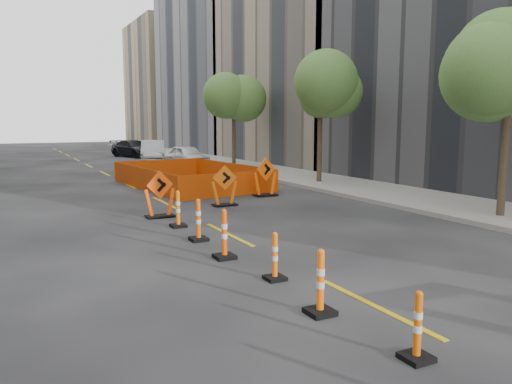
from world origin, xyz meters
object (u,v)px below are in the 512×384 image
parked_car_near (187,156)px  parked_car_mid (153,151)px  channelizer_4 (224,234)px  channelizer_3 (275,256)px  channelizer_2 (321,282)px  channelizer_1 (418,326)px  chevron_sign_center (225,186)px  chevron_sign_left (160,194)px  channelizer_5 (198,220)px  parked_car_far (134,149)px  channelizer_6 (178,209)px  chevron_sign_right (265,177)px

parked_car_near → parked_car_mid: bearing=91.4°
channelizer_4 → parked_car_near: parked_car_near is taller
channelizer_3 → parked_car_near: (6.76, 24.34, 0.25)m
channelizer_2 → channelizer_1: bearing=-82.9°
parked_car_near → chevron_sign_center: bearing=-113.5°
channelizer_1 → chevron_sign_left: (-0.18, 10.95, 0.29)m
channelizer_3 → channelizer_5: size_ratio=0.86×
channelizer_4 → channelizer_1: bearing=-87.1°
channelizer_2 → parked_car_far: parked_car_far is taller
chevron_sign_left → chevron_sign_center: size_ratio=1.02×
channelizer_6 → chevron_sign_left: bearing=91.5°
channelizer_3 → chevron_sign_right: (5.02, 9.76, 0.32)m
channelizer_2 → channelizer_4: bearing=90.7°
channelizer_1 → channelizer_6: 9.26m
channelizer_3 → parked_car_mid: (5.82, 29.52, 0.33)m
channelizer_1 → channelizer_4: channelizer_4 is taller
channelizer_6 → channelizer_5: bearing=-92.0°
chevron_sign_left → chevron_sign_right: size_ratio=0.94×
chevron_sign_right → parked_car_near: (1.74, 14.58, -0.07)m
chevron_sign_left → parked_car_mid: 23.07m
channelizer_4 → channelizer_3: bearing=-82.0°
chevron_sign_left → parked_car_far: (5.82, 27.82, -0.03)m
parked_car_near → parked_car_far: bearing=87.0°
channelizer_1 → parked_car_far: (5.64, 38.76, 0.26)m
chevron_sign_left → parked_car_mid: size_ratio=0.31×
channelizer_6 → parked_car_far: 30.06m
chevron_sign_right → channelizer_1: bearing=-123.7°
parked_car_mid → parked_car_far: size_ratio=0.98×
channelizer_1 → chevron_sign_center: size_ratio=0.63×
chevron_sign_center → chevron_sign_right: chevron_sign_right is taller
channelizer_6 → channelizer_2: bearing=-90.7°
chevron_sign_center → channelizer_5: bearing=-106.3°
parked_car_mid → parked_car_far: parked_car_mid is taller
channelizer_5 → parked_car_far: parked_car_far is taller
chevron_sign_center → channelizer_2: bearing=-90.9°
parked_car_mid → chevron_sign_center: bearing=-82.6°
channelizer_5 → chevron_sign_right: chevron_sign_right is taller
channelizer_3 → channelizer_4: 1.87m
channelizer_5 → channelizer_6: 1.85m
channelizer_4 → chevron_sign_center: bearing=66.4°
channelizer_3 → parked_car_mid: parked_car_mid is taller
channelizer_3 → channelizer_4: size_ratio=0.84×
channelizer_4 → chevron_sign_left: bearing=88.9°
chevron_sign_center → parked_car_far: chevron_sign_center is taller
channelizer_5 → chevron_sign_right: size_ratio=0.69×
channelizer_1 → parked_car_near: (6.74, 28.05, 0.26)m
channelizer_1 → parked_car_mid: bearing=80.1°
channelizer_4 → chevron_sign_right: (5.27, 7.91, 0.23)m
channelizer_4 → channelizer_2: bearing=-89.3°
channelizer_2 → chevron_sign_left: size_ratio=0.71×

